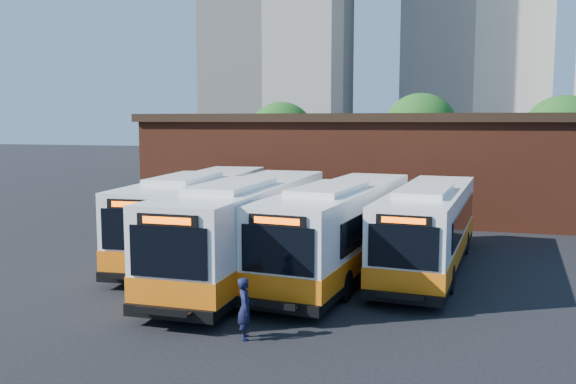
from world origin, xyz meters
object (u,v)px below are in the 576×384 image
(bus_west, at_px, (199,217))
(bus_east, at_px, (429,230))
(bus_midwest, at_px, (248,231))
(transit_worker, at_px, (245,308))
(bus_mideast, at_px, (341,232))

(bus_west, relative_size, bus_east, 1.06)
(bus_midwest, height_order, transit_worker, bus_midwest)
(bus_east, bearing_deg, bus_west, -175.97)
(transit_worker, bearing_deg, bus_mideast, -29.80)
(bus_west, relative_size, bus_midwest, 0.98)
(bus_west, distance_m, transit_worker, 11.35)
(bus_midwest, height_order, bus_east, bus_midwest)
(bus_west, height_order, bus_east, bus_west)
(bus_mideast, height_order, bus_east, bus_mideast)
(bus_mideast, height_order, transit_worker, bus_mideast)
(bus_west, xyz_separation_m, bus_mideast, (6.86, -1.82, -0.02))
(bus_mideast, bearing_deg, bus_midwest, -154.50)
(bus_midwest, bearing_deg, bus_east, 23.62)
(bus_west, distance_m, bus_midwest, 4.57)
(bus_west, height_order, transit_worker, bus_west)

